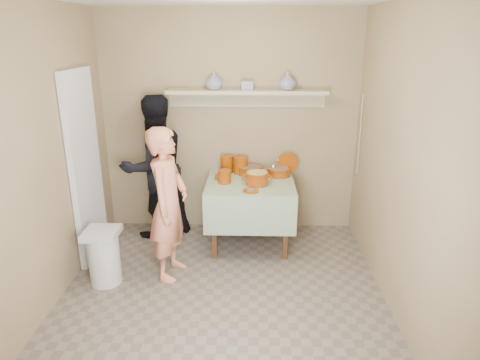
{
  "coord_description": "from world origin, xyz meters",
  "views": [
    {
      "loc": [
        0.26,
        -3.23,
        2.32
      ],
      "look_at": [
        0.15,
        0.75,
        0.95
      ],
      "focal_mm": 32.0,
      "sensor_mm": 36.0,
      "label": 1
    }
  ],
  "objects_px": {
    "trash_bin": "(104,256)",
    "person_cook": "(169,204)",
    "serving_table": "(250,191)",
    "cazuela_rice": "(257,177)",
    "person_helper": "(155,167)"
  },
  "relations": [
    {
      "from": "person_helper",
      "to": "cazuela_rice",
      "type": "relative_size",
      "value": 5.1
    },
    {
      "from": "person_helper",
      "to": "serving_table",
      "type": "bearing_deg",
      "value": 132.91
    },
    {
      "from": "serving_table",
      "to": "cazuela_rice",
      "type": "distance_m",
      "value": 0.25
    },
    {
      "from": "person_helper",
      "to": "trash_bin",
      "type": "relative_size",
      "value": 3.0
    },
    {
      "from": "person_cook",
      "to": "serving_table",
      "type": "distance_m",
      "value": 1.07
    },
    {
      "from": "person_cook",
      "to": "trash_bin",
      "type": "distance_m",
      "value": 0.8
    },
    {
      "from": "person_cook",
      "to": "cazuela_rice",
      "type": "relative_size",
      "value": 4.6
    },
    {
      "from": "person_cook",
      "to": "cazuela_rice",
      "type": "height_order",
      "value": "person_cook"
    },
    {
      "from": "person_cook",
      "to": "trash_bin",
      "type": "xyz_separation_m",
      "value": [
        -0.62,
        -0.17,
        -0.48
      ]
    },
    {
      "from": "person_helper",
      "to": "cazuela_rice",
      "type": "xyz_separation_m",
      "value": [
        1.19,
        -0.34,
        0.0
      ]
    },
    {
      "from": "cazuela_rice",
      "to": "serving_table",
      "type": "bearing_deg",
      "value": 118.58
    },
    {
      "from": "cazuela_rice",
      "to": "person_helper",
      "type": "bearing_deg",
      "value": 163.94
    },
    {
      "from": "person_cook",
      "to": "cazuela_rice",
      "type": "xyz_separation_m",
      "value": [
        0.86,
        0.59,
        0.09
      ]
    },
    {
      "from": "trash_bin",
      "to": "person_cook",
      "type": "bearing_deg",
      "value": 15.68
    },
    {
      "from": "person_helper",
      "to": "serving_table",
      "type": "distance_m",
      "value": 1.15
    }
  ]
}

